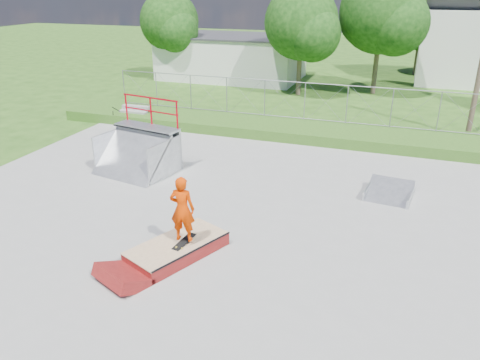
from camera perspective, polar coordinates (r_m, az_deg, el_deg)
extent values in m
plane|color=#284F16|center=(13.86, -1.72, -5.62)|extent=(120.00, 120.00, 0.00)
cube|color=gray|center=(13.85, -1.72, -5.55)|extent=(20.00, 16.00, 0.04)
cube|color=#284F16|center=(22.24, 7.18, 6.07)|extent=(24.00, 3.00, 0.50)
cube|color=maroon|center=(12.47, -7.63, -8.37)|extent=(2.18, 2.89, 0.36)
cube|color=tan|center=(12.37, -7.68, -7.60)|extent=(2.21, 2.92, 0.03)
cube|color=black|center=(12.28, -6.84, -7.50)|extent=(0.37, 0.82, 0.13)
imported|color=#D33200|center=(11.86, -7.04, -3.85)|extent=(0.69, 0.50, 1.75)
cube|color=silver|center=(35.96, -0.98, 14.69)|extent=(10.00, 6.00, 3.00)
cube|color=silver|center=(37.84, 27.20, 14.22)|extent=(8.00, 6.00, 5.00)
cylinder|color=brown|center=(30.52, 7.18, 12.53)|extent=(0.30, 0.30, 2.45)
sphere|color=black|center=(30.12, 7.49, 18.50)|extent=(4.48, 4.48, 4.48)
sphere|color=black|center=(29.45, 8.85, 17.23)|extent=(3.36, 3.36, 3.36)
cylinder|color=brown|center=(31.83, 16.13, 12.58)|extent=(0.30, 0.30, 2.80)
sphere|color=black|center=(31.44, 16.89, 19.09)|extent=(5.12, 5.12, 5.12)
sphere|color=black|center=(30.79, 18.52, 17.65)|extent=(3.84, 3.84, 3.84)
cylinder|color=brown|center=(35.82, -8.32, 13.85)|extent=(0.30, 0.30, 2.27)
sphere|color=black|center=(35.49, -8.60, 18.56)|extent=(4.16, 4.16, 4.16)
sphere|color=black|center=(34.71, -7.77, 17.65)|extent=(3.12, 3.12, 3.12)
cylinder|color=brown|center=(39.73, 20.70, 13.40)|extent=(0.30, 0.30, 2.10)
sphere|color=black|center=(39.44, 21.27, 17.30)|extent=(3.84, 3.84, 3.84)
sphere|color=black|center=(39.02, 22.26, 16.40)|extent=(2.88, 2.88, 2.88)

